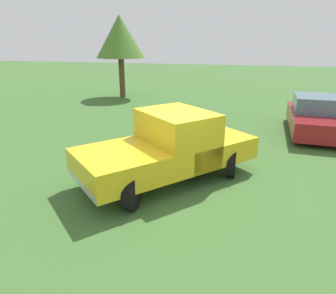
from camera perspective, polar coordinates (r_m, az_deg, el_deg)
ground_plane at (r=7.91m, az=2.75°, el=-6.89°), size 80.00×80.00×0.00m
pickup_truck at (r=7.88m, az=0.73°, el=0.38°), size 4.82×4.62×1.80m
sedan_near at (r=13.25m, az=25.95°, el=5.20°), size 4.31×2.03×1.47m
tree_back_right at (r=19.84m, az=-9.09°, el=19.86°), size 3.01×3.01×4.97m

